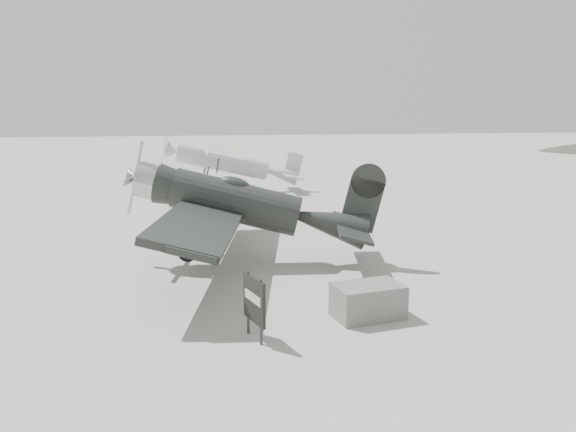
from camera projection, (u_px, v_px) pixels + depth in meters
The scene contains 5 objects.
ground at pixel (237, 275), 17.24m from camera, with size 160.00×160.00×0.00m, color gray.
lowwing_monoplane at pixel (248, 206), 18.12m from camera, with size 8.17×11.35×3.64m.
highwing_monoplane at pixel (228, 158), 32.96m from camera, with size 8.12×11.42×3.25m.
equipment_block at pixel (368, 301), 13.72m from camera, with size 1.66×1.04×0.83m, color #5F5D58.
sign_board at pixel (254, 301), 12.34m from camera, with size 0.39×1.00×1.48m.
Camera 1 is at (-1.12, -16.60, 5.13)m, focal length 35.00 mm.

